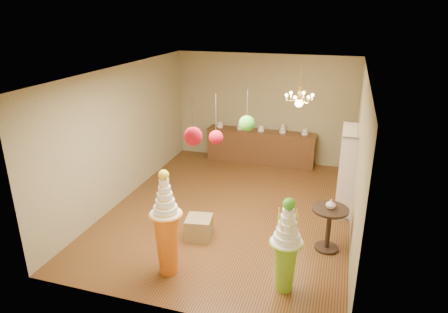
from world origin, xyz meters
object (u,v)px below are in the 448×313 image
(pedestal_green, at_px, (286,254))
(sideboard, at_px, (260,146))
(pedestal_orange, at_px, (167,235))
(round_table, at_px, (329,223))

(pedestal_green, xyz_separation_m, sideboard, (-1.53, 5.27, -0.17))
(pedestal_green, xyz_separation_m, pedestal_orange, (-1.90, -0.13, 0.06))
(pedestal_orange, bearing_deg, pedestal_green, 3.87)
(sideboard, xyz_separation_m, round_table, (2.10, -3.93, 0.06))
(pedestal_green, relative_size, round_table, 1.90)
(sideboard, bearing_deg, pedestal_green, -73.81)
(sideboard, distance_m, round_table, 4.46)
(pedestal_green, height_order, pedestal_orange, pedestal_orange)
(pedestal_green, height_order, round_table, pedestal_green)
(pedestal_green, distance_m, round_table, 1.46)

